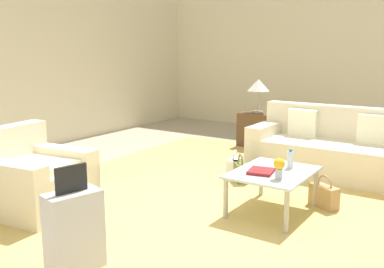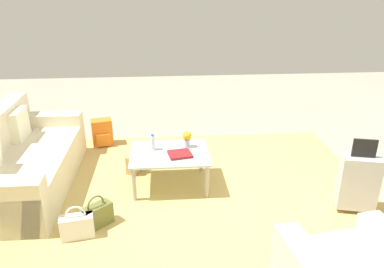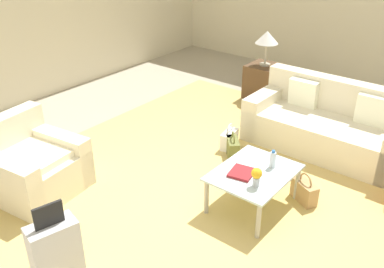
% 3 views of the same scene
% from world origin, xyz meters
% --- Properties ---
extents(ground_plane, '(12.00, 12.00, 0.00)m').
position_xyz_m(ground_plane, '(0.00, 0.00, 0.00)').
color(ground_plane, '#A89E89').
extents(wall_right, '(0.12, 8.00, 3.10)m').
position_xyz_m(wall_right, '(5.06, 0.00, 1.55)').
color(wall_right, beige).
rests_on(wall_right, ground).
extents(area_rug, '(5.20, 4.40, 0.01)m').
position_xyz_m(area_rug, '(0.60, 0.20, 0.00)').
color(area_rug, tan).
rests_on(area_rug, ground).
extents(couch, '(0.95, 2.11, 0.89)m').
position_xyz_m(couch, '(2.20, -0.60, 0.30)').
color(couch, beige).
rests_on(couch, ground).
extents(armchair, '(1.05, 1.07, 0.86)m').
position_xyz_m(armchair, '(-0.91, 1.67, 0.30)').
color(armchair, beige).
rests_on(armchair, ground).
extents(coffee_table, '(0.93, 0.73, 0.44)m').
position_xyz_m(coffee_table, '(0.40, -0.50, 0.38)').
color(coffee_table, silver).
rests_on(coffee_table, ground).
extents(water_bottle, '(0.06, 0.06, 0.20)m').
position_xyz_m(water_bottle, '(0.60, -0.60, 0.53)').
color(water_bottle, silver).
rests_on(water_bottle, coffee_table).
extents(coffee_table_book, '(0.30, 0.28, 0.03)m').
position_xyz_m(coffee_table_book, '(0.28, -0.42, 0.45)').
color(coffee_table_book, maroon).
rests_on(coffee_table_book, coffee_table).
extents(flower_vase, '(0.11, 0.11, 0.21)m').
position_xyz_m(flower_vase, '(0.18, -0.65, 0.56)').
color(flower_vase, '#B2B7BC').
rests_on(flower_vase, coffee_table).
extents(side_table, '(0.54, 0.54, 0.59)m').
position_xyz_m(side_table, '(3.20, 1.00, 0.29)').
color(side_table, '#513823').
rests_on(side_table, ground).
extents(table_lamp, '(0.38, 0.38, 0.58)m').
position_xyz_m(table_lamp, '(3.20, 1.00, 1.04)').
color(table_lamp, '#ADA899').
rests_on(table_lamp, side_table).
extents(suitcase_silver, '(0.44, 0.31, 0.85)m').
position_xyz_m(suitcase_silver, '(-1.60, 0.20, 0.36)').
color(suitcase_silver, '#B7B7BC').
rests_on(suitcase_silver, ground).
extents(handbag_olive, '(0.33, 0.32, 0.36)m').
position_xyz_m(handbag_olive, '(1.17, 0.27, 0.13)').
color(handbag_olive, olive).
rests_on(handbag_olive, ground).
extents(handbag_tan, '(0.27, 0.35, 0.36)m').
position_xyz_m(handbag_tan, '(0.83, -0.91, 0.13)').
color(handbag_tan, tan).
rests_on(handbag_tan, ground).
extents(handbag_white, '(0.34, 0.20, 0.36)m').
position_xyz_m(handbag_white, '(1.34, 0.44, 0.13)').
color(handbag_white, white).
rests_on(handbag_white, ground).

